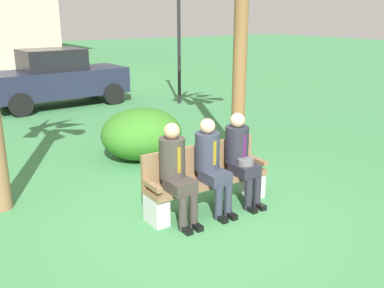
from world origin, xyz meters
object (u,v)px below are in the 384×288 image
park_bench (206,179)px  street_lamp (179,23)px  seated_man_right (241,154)px  shrub_near_bench (142,134)px  seated_man_left (176,168)px  seated_man_middle (211,161)px  parked_car_far (57,78)px

park_bench → street_lamp: size_ratio=0.47×
seated_man_right → shrub_near_bench: size_ratio=0.85×
seated_man_left → shrub_near_bench: seated_man_left is taller
seated_man_middle → parked_car_far: bearing=86.8°
shrub_near_bench → seated_man_left: bearing=-107.9°
park_bench → seated_man_middle: seated_man_middle is taller
park_bench → seated_man_middle: size_ratio=1.43×
seated_man_right → parked_car_far: parked_car_far is taller
seated_man_left → parked_car_far: size_ratio=0.33×
seated_man_right → parked_car_far: size_ratio=0.33×
seated_man_middle → street_lamp: (3.66, 6.61, 1.67)m
shrub_near_bench → parked_car_far: bearing=88.0°
parked_car_far → street_lamp: (3.20, -1.67, 1.56)m
seated_man_left → seated_man_right: size_ratio=1.00×
park_bench → shrub_near_bench: bearing=83.9°
seated_man_right → street_lamp: bearing=64.6°
park_bench → seated_man_right: size_ratio=1.42×
seated_man_left → seated_man_right: bearing=-0.3°
parked_car_far → seated_man_middle: bearing=-93.2°
street_lamp → shrub_near_bench: bearing=-130.0°
shrub_near_bench → parked_car_far: 5.73m
park_bench → parked_car_far: bearing=86.8°
seated_man_middle → seated_man_right: size_ratio=0.99×
seated_man_left → park_bench: bearing=12.3°
park_bench → shrub_near_bench: (0.26, 2.43, 0.06)m
seated_man_left → seated_man_middle: size_ratio=1.01×
park_bench → seated_man_right: 0.62m
seated_man_left → seated_man_middle: (0.56, -0.00, -0.01)m
seated_man_left → parked_car_far: 8.34m
seated_man_left → seated_man_middle: seated_man_left is taller
shrub_near_bench → street_lamp: (3.40, 4.05, 1.91)m
park_bench → seated_man_left: (-0.57, -0.12, 0.32)m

